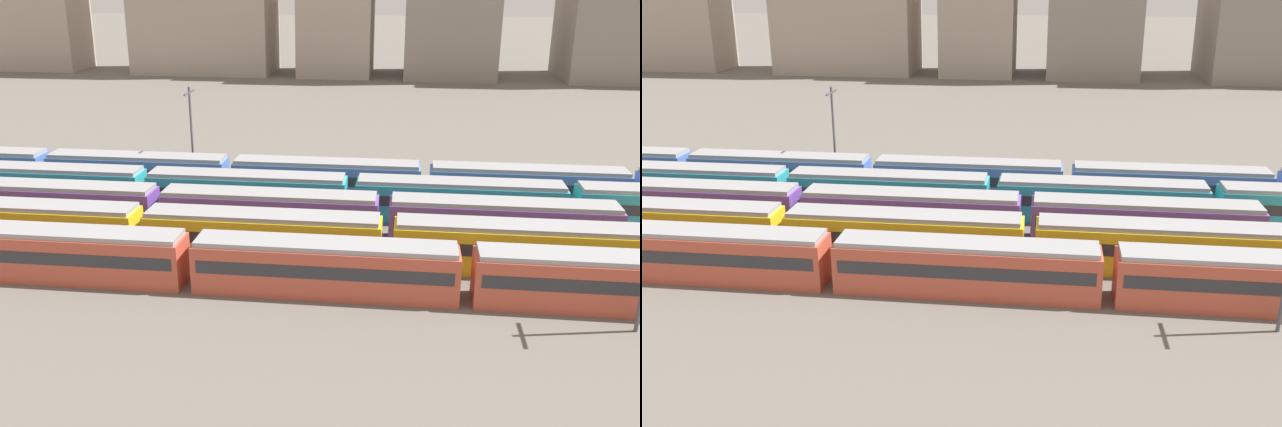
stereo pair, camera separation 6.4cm
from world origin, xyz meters
The scene contains 7 objects.
train_track_0 centered at (26.41, 0.00, 1.90)m, with size 74.70×3.06×3.75m.
train_track_1 centered at (30.48, 5.20, 1.90)m, with size 93.60×3.06×3.75m.
train_track_2 centered at (20.54, 10.40, 1.90)m, with size 74.70×3.06×3.75m.
train_track_3 centered at (26.91, 15.60, 1.90)m, with size 93.60×3.06×3.75m.
train_track_4 centered at (42.97, 20.80, 1.90)m, with size 112.50×3.06×3.75m.
catenary_pole_1 centered at (19.45, 23.72, 5.57)m, with size 0.24×3.20×10.05m.
distant_building_2 centered at (25.82, 105.69, 14.96)m, with size 14.95×17.43×29.92m, color #A89989.
Camera 1 is at (40.88, -42.63, 20.92)m, focal length 38.72 mm.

